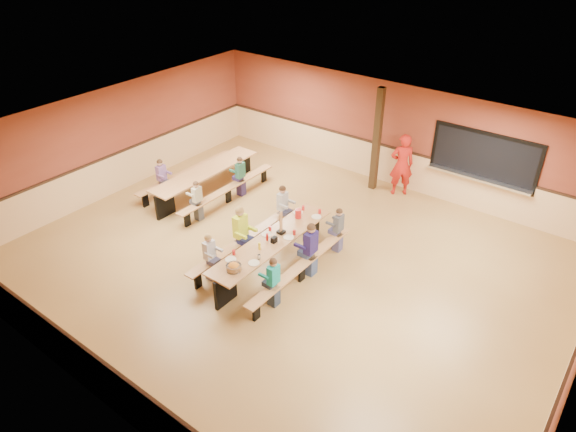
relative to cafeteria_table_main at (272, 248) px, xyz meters
The scene contains 23 objects.
ground 0.65m from the cafeteria_table_main, 67.39° to the left, with size 12.00×12.00×0.00m, color olive.
room_envelope 0.42m from the cafeteria_table_main, 67.39° to the left, with size 12.04×10.04×3.02m.
kitchen_pass_through 6.06m from the cafeteria_table_main, 62.66° to the left, with size 2.78×0.28×1.38m.
structural_post 4.85m from the cafeteria_table_main, 90.63° to the left, with size 0.18×0.18×3.00m, color black.
cafeteria_table_main is the anchor object (origin of this frame).
cafeteria_table_second 3.99m from the cafeteria_table_main, 156.56° to the left, with size 1.91×3.70×0.74m.
seated_child_white_left 1.41m from the cafeteria_table_main, 125.90° to the right, with size 0.34×0.28×1.14m, color silver, non-canonical shape.
seated_adult_yellow 0.85m from the cafeteria_table_main, behind, with size 0.43×0.35×1.34m, color #E0FF2D, non-canonical shape.
seated_child_grey_left 1.67m from the cafeteria_table_main, 119.64° to the left, with size 0.36×0.30×1.20m, color #BABABA, non-canonical shape.
seated_child_teal_right 1.29m from the cafeteria_table_main, 50.09° to the right, with size 0.34×0.28×1.15m, color teal, non-canonical shape.
seated_child_navy_right 0.89m from the cafeteria_table_main, 21.47° to the left, with size 0.41×0.34×1.29m, color #20174F, non-canonical shape.
seated_child_char_right 1.68m from the cafeteria_table_main, 60.50° to the left, with size 0.33×0.27×1.14m, color #43464D, non-canonical shape.
seated_child_purple_sec 4.54m from the cafeteria_table_main, behind, with size 0.34×0.28×1.15m, color #734E81, non-canonical shape.
seated_child_green_sec 3.54m from the cafeteria_table_main, 143.18° to the left, with size 0.34×0.28×1.16m, color #28644E, non-canonical shape.
seated_child_tan_sec 2.87m from the cafeteria_table_main, behind, with size 0.32×0.26×1.10m, color #B9B596, non-canonical shape.
standing_woman 4.97m from the cafeteria_table_main, 81.77° to the left, with size 0.66×0.43×1.82m, color red.
punch_pitcher 1.16m from the cafeteria_table_main, 94.80° to the left, with size 0.16×0.16×0.22m, color red.
chip_bowl 1.35m from the cafeteria_table_main, 87.49° to the right, with size 0.32×0.32×0.15m, color orange, non-canonical shape.
napkin_dispenser 0.30m from the cafeteria_table_main, 23.54° to the right, with size 0.10×0.14×0.13m, color black.
condiment_mustard 0.53m from the cafeteria_table_main, 89.01° to the right, with size 0.06×0.06×0.17m, color yellow.
condiment_ketchup 0.32m from the cafeteria_table_main, 137.77° to the right, with size 0.06×0.06×0.17m, color #B2140F.
table_paddle 0.49m from the cafeteria_table_main, 91.95° to the left, with size 0.16×0.16×0.56m.
place_settings 0.27m from the cafeteria_table_main, 63.43° to the left, with size 0.65×3.30×0.11m, color beige, non-canonical shape.
Camera 1 is at (5.84, -7.66, 7.18)m, focal length 32.00 mm.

